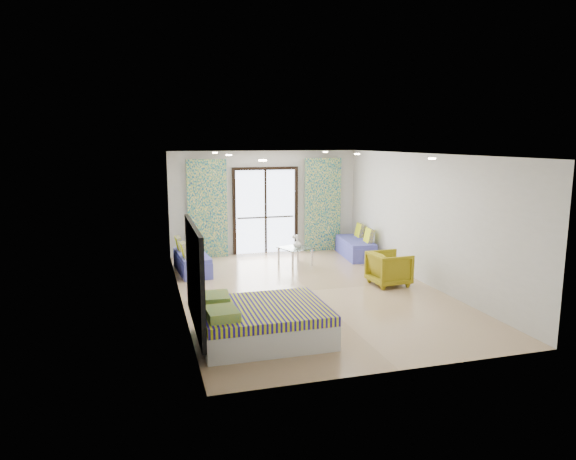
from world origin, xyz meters
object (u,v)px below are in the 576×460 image
object	(u,v)px
bed	(262,322)
daybed_right	(356,247)
daybed_left	(192,262)
coffee_table	(295,249)
armchair	(389,267)

from	to	relation	value
bed	daybed_right	xyz separation A→B (m)	(3.59, 4.79, -0.02)
daybed_left	coffee_table	world-z (taller)	daybed_left
bed	daybed_left	distance (m)	4.38
daybed_left	armchair	distance (m)	4.41
bed	daybed_right	bearing A→B (deg)	53.12
bed	armchair	distance (m)	3.87
bed	daybed_right	world-z (taller)	daybed_right
daybed_left	armchair	world-z (taller)	daybed_left
daybed_right	armchair	world-z (taller)	daybed_right
daybed_right	armchair	bearing A→B (deg)	-92.38
daybed_left	bed	bearing A→B (deg)	-86.36
bed	armchair	bearing A→B (deg)	34.13
daybed_right	coffee_table	distance (m)	1.83
coffee_table	daybed_left	bearing A→B (deg)	-179.97
bed	coffee_table	size ratio (longest dim) A/B	2.24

